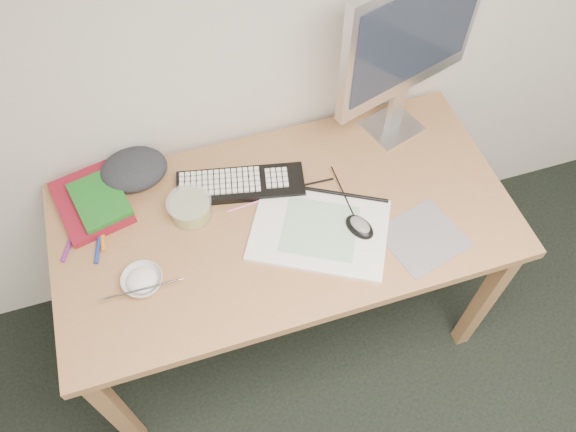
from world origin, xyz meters
name	(u,v)px	position (x,y,z in m)	size (l,w,h in m)	color
desk	(284,231)	(-0.05, 1.43, 0.67)	(1.40, 0.70, 0.75)	#A3764A
mousepad	(423,238)	(0.32, 1.23, 0.75)	(0.22, 0.20, 0.00)	slate
sketchpad	(320,230)	(0.03, 1.35, 0.76)	(0.40, 0.29, 0.01)	white
keyboard	(241,184)	(-0.15, 1.58, 0.76)	(0.40, 0.13, 0.02)	black
monitor	(411,40)	(0.41, 1.67, 1.12)	(0.49, 0.20, 0.59)	silver
mouse	(360,225)	(0.15, 1.32, 0.78)	(0.06, 0.10, 0.03)	black
rice_bowl	(143,281)	(-0.50, 1.33, 0.77)	(0.12, 0.12, 0.04)	silver
chopsticks	(142,289)	(-0.50, 1.29, 0.79)	(0.02, 0.02, 0.22)	silver
fruit_tub	(190,208)	(-0.32, 1.53, 0.78)	(0.14, 0.14, 0.07)	gold
book_red	(91,202)	(-0.61, 1.65, 0.76)	(0.19, 0.26, 0.03)	maroon
book_green	(100,199)	(-0.58, 1.64, 0.79)	(0.15, 0.20, 0.02)	#1B6E20
cloth_lump	(134,169)	(-0.46, 1.72, 0.79)	(0.18, 0.15, 0.07)	#26272E
pencil_pink	(255,203)	(-0.13, 1.51, 0.75)	(0.01, 0.01, 0.18)	pink
pencil_tan	(284,214)	(-0.05, 1.44, 0.75)	(0.01, 0.01, 0.16)	tan
pencil_black	(307,184)	(0.05, 1.53, 0.75)	(0.01, 0.01, 0.17)	black
marker_blue	(99,243)	(-0.61, 1.50, 0.76)	(0.01, 0.01, 0.14)	#1B3497
marker_orange	(102,231)	(-0.59, 1.54, 0.76)	(0.01, 0.01, 0.14)	orange
marker_purple	(70,241)	(-0.69, 1.53, 0.76)	(0.01, 0.01, 0.14)	#6D227D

